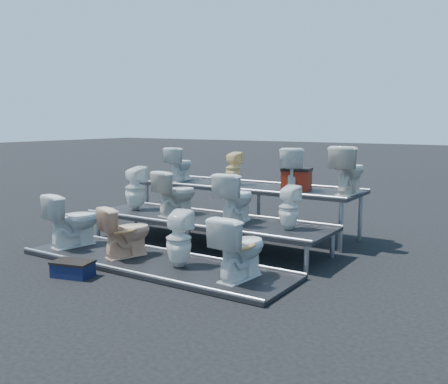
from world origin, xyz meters
The scene contains 18 objects.
ground centered at (0.00, 0.00, 0.00)m, with size 80.00×80.00×0.00m, color black.
tier_front centered at (0.00, -1.30, 0.03)m, with size 4.20×1.20×0.06m, color black.
tier_mid centered at (0.00, 0.00, 0.23)m, with size 4.20×1.20×0.46m, color black.
tier_back centered at (0.00, 1.30, 0.43)m, with size 4.20×1.20×0.86m, color black.
toilet_0 centered at (-1.65, -1.30, 0.48)m, with size 0.47×0.83×0.85m, color white.
toilet_1 centered at (-0.51, -1.30, 0.43)m, with size 0.42×0.73×0.75m, color #EEBA93.
toilet_2 centered at (0.47, -1.30, 0.45)m, with size 0.35×0.36×0.77m, color white.
toilet_3 centered at (1.43, -1.30, 0.47)m, with size 0.46×0.80×0.81m, color white.
toilet_4 centered at (-1.52, 0.00, 0.85)m, with size 0.35×0.36×0.78m, color white.
toilet_5 centered at (-0.61, 0.00, 0.84)m, with size 0.42×0.74×0.76m, color silver.
toilet_6 centered at (0.57, 0.00, 0.85)m, with size 0.44×0.77×0.79m, color white.
toilet_7 centered at (1.48, 0.00, 0.78)m, with size 0.29×0.30×0.65m, color white.
toilet_8 centered at (-1.53, 1.30, 1.19)m, with size 0.37×0.65×0.66m, color white.
toilet_9 centered at (-0.28, 1.30, 1.16)m, with size 0.27×0.28×0.61m, color #F4D78F.
toilet_10 centered at (0.90, 1.30, 1.22)m, with size 0.41×0.71×0.73m, color white.
toilet_11 centered at (1.91, 1.30, 1.25)m, with size 0.44×0.77×0.78m, color silver.
red_crate centered at (1.02, 1.26, 1.03)m, with size 0.46×0.37×0.33m, color maroon.
step_stool centered at (-0.55, -2.26, 0.09)m, with size 0.51×0.30×0.18m, color #0E1333.
Camera 1 is at (4.56, -6.51, 2.03)m, focal length 40.00 mm.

